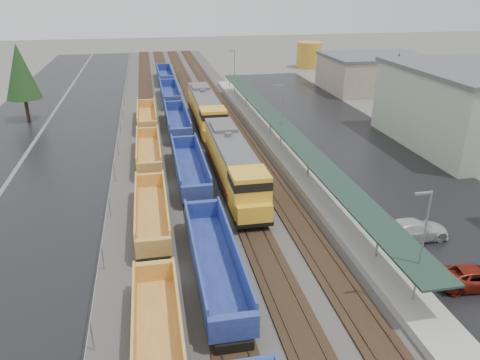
% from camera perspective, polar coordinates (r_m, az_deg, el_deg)
% --- Properties ---
extents(ballast_strip, '(20.00, 160.00, 0.08)m').
position_cam_1_polar(ballast_strip, '(64.11, -5.77, 5.95)').
color(ballast_strip, '#302D2B').
rests_on(ballast_strip, ground).
extents(trackbed, '(14.60, 160.00, 0.22)m').
position_cam_1_polar(trackbed, '(64.07, -5.77, 6.05)').
color(trackbed, black).
rests_on(trackbed, ground).
extents(west_parking_lot, '(10.00, 160.00, 0.02)m').
position_cam_1_polar(west_parking_lot, '(64.58, -19.16, 4.87)').
color(west_parking_lot, black).
rests_on(west_parking_lot, ground).
extents(east_commuter_lot, '(16.00, 100.00, 0.02)m').
position_cam_1_polar(east_commuter_lot, '(59.66, 13.77, 4.06)').
color(east_commuter_lot, black).
rests_on(east_commuter_lot, ground).
extents(station_platform, '(3.00, 80.00, 8.00)m').
position_cam_1_polar(station_platform, '(56.20, 4.96, 4.26)').
color(station_platform, '#9E9B93').
rests_on(station_platform, ground).
extents(chainlink_fence, '(0.08, 160.04, 2.02)m').
position_cam_1_polar(chainlink_fence, '(62.06, -14.48, 6.27)').
color(chainlink_fence, gray).
rests_on(chainlink_fence, ground).
extents(distant_hills, '(301.00, 140.00, 25.20)m').
position_cam_1_polar(distant_hills, '(218.47, 2.32, 18.03)').
color(distant_hills, '#55654F').
rests_on(distant_hills, ground).
extents(tree_west_far, '(4.84, 4.84, 11.00)m').
position_cam_1_polar(tree_west_far, '(74.12, -25.22, 11.88)').
color(tree_west_far, '#332316').
rests_on(tree_west_far, ground).
extents(tree_east, '(4.40, 4.40, 10.00)m').
position_cam_1_polar(tree_east, '(69.03, 18.50, 11.63)').
color(tree_east, '#332316').
rests_on(tree_east, ground).
extents(locomotive_lead, '(3.13, 20.64, 4.67)m').
position_cam_1_polar(locomotive_lead, '(45.11, -0.81, 1.93)').
color(locomotive_lead, black).
rests_on(locomotive_lead, ground).
extents(locomotive_trail, '(3.13, 20.64, 4.67)m').
position_cam_1_polar(locomotive_trail, '(64.93, -4.20, 8.46)').
color(locomotive_trail, black).
rests_on(locomotive_trail, ground).
extents(well_string_yellow, '(2.59, 89.59, 2.30)m').
position_cam_1_polar(well_string_yellow, '(32.55, -10.39, -10.01)').
color(well_string_yellow, '#BE7E34').
rests_on(well_string_yellow, ground).
extents(well_string_blue, '(2.84, 120.88, 2.51)m').
position_cam_1_polar(well_string_blue, '(47.83, -6.17, 1.45)').
color(well_string_blue, navy).
rests_on(well_string_blue, ground).
extents(storage_tank, '(5.86, 5.86, 5.86)m').
position_cam_1_polar(storage_tank, '(115.05, 8.44, 14.85)').
color(storage_tank, gold).
rests_on(storage_tank, ground).
extents(parked_car_east_b, '(2.91, 5.24, 1.39)m').
position_cam_1_polar(parked_car_east_b, '(35.15, 26.73, -10.55)').
color(parked_car_east_b, maroon).
rests_on(parked_car_east_b, ground).
extents(parked_car_east_c, '(2.44, 5.65, 1.62)m').
position_cam_1_polar(parked_car_east_c, '(39.18, 20.40, -5.72)').
color(parked_car_east_c, silver).
rests_on(parked_car_east_c, ground).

